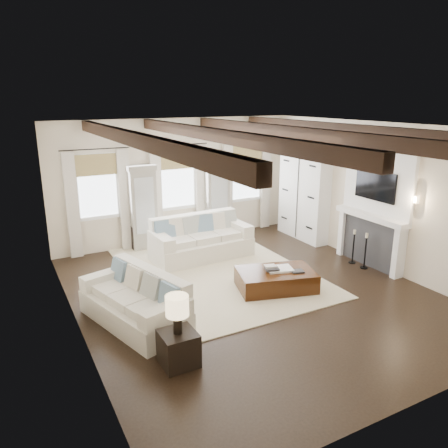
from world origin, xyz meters
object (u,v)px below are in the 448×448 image
sofa_back (200,240)px  sofa_left (137,303)px  ottoman (276,280)px  side_table_front (178,348)px  side_table_back (139,236)px

sofa_back → sofa_left: 3.30m
ottoman → side_table_front: size_ratio=2.97×
sofa_back → sofa_left: sofa_back is taller
ottoman → side_table_front: 3.05m
side_table_front → side_table_back: size_ratio=0.81×
sofa_left → side_table_front: size_ratio=4.51×
ottoman → side_table_front: side_table_front is taller
ottoman → side_table_back: (-1.65, 3.69, 0.11)m
sofa_back → sofa_left: bearing=-133.9°
sofa_back → ottoman: (0.54, -2.39, -0.21)m
side_table_front → side_table_back: (1.03, 5.14, 0.06)m
side_table_back → sofa_left: bearing=-107.8°
sofa_left → side_table_front: bearing=-84.4°
sofa_back → ottoman: size_ratio=1.59×
ottoman → side_table_back: 4.04m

